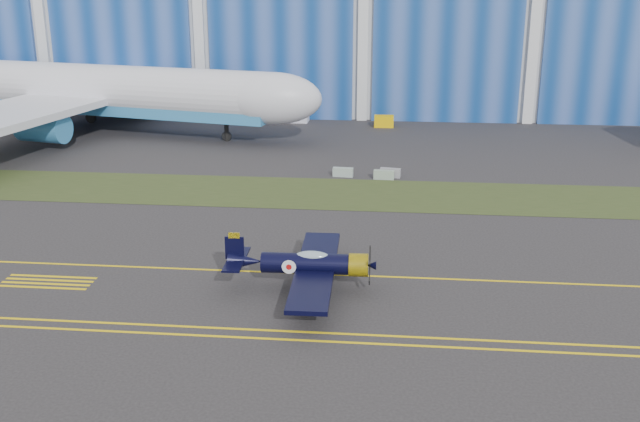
# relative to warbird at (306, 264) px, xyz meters

# --- Properties ---
(ground) EXTENTS (260.00, 260.00, 0.00)m
(ground) POSITION_rel_warbird_xyz_m (0.92, 7.63, -1.81)
(ground) COLOR #312F31
(ground) RESTS_ON ground
(grass_median) EXTENTS (260.00, 10.00, 0.02)m
(grass_median) POSITION_rel_warbird_xyz_m (0.92, 21.63, -1.79)
(grass_median) COLOR #475128
(grass_median) RESTS_ON ground
(hangar) EXTENTS (220.00, 45.70, 30.00)m
(hangar) POSITION_rel_warbird_xyz_m (0.92, 79.42, 13.15)
(hangar) COLOR silver
(hangar) RESTS_ON ground
(taxiway_centreline) EXTENTS (200.00, 0.20, 0.02)m
(taxiway_centreline) POSITION_rel_warbird_xyz_m (0.92, 2.63, -1.80)
(taxiway_centreline) COLOR yellow
(taxiway_centreline) RESTS_ON ground
(edge_line_near) EXTENTS (80.00, 0.20, 0.02)m
(edge_line_near) POSITION_rel_warbird_xyz_m (0.92, -6.87, -1.80)
(edge_line_near) COLOR yellow
(edge_line_near) RESTS_ON ground
(edge_line_far) EXTENTS (80.00, 0.20, 0.02)m
(edge_line_far) POSITION_rel_warbird_xyz_m (0.92, -5.87, -1.80)
(edge_line_far) COLOR yellow
(edge_line_far) RESTS_ON ground
(hold_short_ladder) EXTENTS (6.00, 2.40, 0.02)m
(hold_short_ladder) POSITION_rel_warbird_xyz_m (-17.08, -0.47, -1.80)
(hold_short_ladder) COLOR yellow
(hold_short_ladder) RESTS_ON ground
(warbird) EXTENTS (11.01, 13.19, 3.85)m
(warbird) POSITION_rel_warbird_xyz_m (0.00, 0.00, 0.00)
(warbird) COLOR black
(warbird) RESTS_ON ground
(jetliner) EXTENTS (79.34, 71.41, 23.88)m
(jetliner) POSITION_rel_warbird_xyz_m (-33.04, 46.38, 10.13)
(jetliner) COLOR silver
(jetliner) RESTS_ON ground
(shipping_container) EXTENTS (6.74, 2.75, 2.91)m
(shipping_container) POSITION_rel_warbird_xyz_m (-9.54, 55.01, -0.35)
(shipping_container) COLOR silver
(shipping_container) RESTS_ON ground
(tug) EXTENTS (2.53, 1.61, 1.46)m
(tug) POSITION_rel_warbird_xyz_m (4.00, 52.58, -1.08)
(tug) COLOR #F1BC03
(tug) RESTS_ON ground
(barrier_a) EXTENTS (2.05, 0.78, 0.90)m
(barrier_a) POSITION_rel_warbird_xyz_m (0.43, 27.61, -1.36)
(barrier_a) COLOR #8E9F9B
(barrier_a) RESTS_ON ground
(barrier_b) EXTENTS (2.07, 0.92, 0.90)m
(barrier_b) POSITION_rel_warbird_xyz_m (5.09, 27.85, -1.36)
(barrier_b) COLOR gray
(barrier_b) RESTS_ON ground
(barrier_c) EXTENTS (2.02, 0.67, 0.90)m
(barrier_c) POSITION_rel_warbird_xyz_m (4.48, 27.04, -1.36)
(barrier_c) COLOR gray
(barrier_c) RESTS_ON ground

